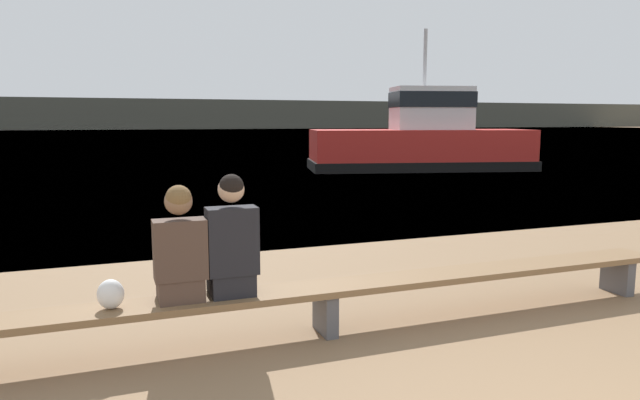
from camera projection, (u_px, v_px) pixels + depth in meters
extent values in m
plane|color=#426B8E|center=(121.00, 129.00, 120.20)|extent=(240.00, 240.00, 0.00)
cube|color=#4C4C42|center=(120.00, 114.00, 116.88)|extent=(600.00, 12.00, 6.10)
cube|color=brown|center=(325.00, 289.00, 5.27)|extent=(7.80, 0.45, 0.06)
cube|color=#515156|center=(617.00, 276.00, 6.55)|extent=(0.12, 0.38, 0.39)
cube|color=#515156|center=(325.00, 312.00, 5.31)|extent=(0.12, 0.38, 0.39)
cube|color=#4C382D|center=(180.00, 288.00, 4.87)|extent=(0.38, 0.38, 0.20)
cube|color=#4C382D|center=(180.00, 249.00, 4.74)|extent=(0.43, 0.22, 0.50)
sphere|color=#846047|center=(178.00, 201.00, 4.68)|extent=(0.23, 0.23, 0.23)
sphere|color=brown|center=(179.00, 198.00, 4.66)|extent=(0.21, 0.21, 0.21)
cube|color=black|center=(231.00, 282.00, 5.02)|extent=(0.38, 0.38, 0.20)
cube|color=black|center=(232.00, 241.00, 4.88)|extent=(0.43, 0.22, 0.58)
sphere|color=tan|center=(231.00, 189.00, 4.82)|extent=(0.23, 0.23, 0.23)
sphere|color=black|center=(231.00, 186.00, 4.80)|extent=(0.21, 0.21, 0.21)
ellipsoid|color=white|center=(111.00, 294.00, 4.61)|extent=(0.21, 0.17, 0.24)
cube|color=red|center=(420.00, 150.00, 22.65)|extent=(8.99, 4.85, 1.58)
cube|color=black|center=(419.00, 165.00, 22.73)|extent=(9.19, 5.00, 0.38)
cube|color=silver|center=(431.00, 108.00, 22.47)|extent=(3.32, 2.41, 1.66)
cube|color=black|center=(431.00, 100.00, 22.42)|extent=(3.39, 2.48, 0.60)
cylinder|color=#B2B2B7|center=(425.00, 58.00, 22.16)|extent=(0.14, 0.14, 2.21)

